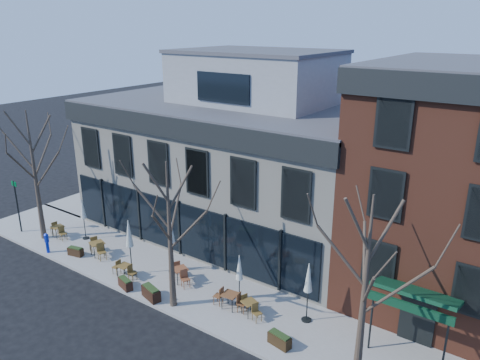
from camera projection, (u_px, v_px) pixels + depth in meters
The scene contains 25 objects.
ground at pixel (182, 258), 26.69m from camera, with size 120.00×120.00×0.00m, color black.
sidewalk_front at pixel (202, 291), 23.22m from camera, with size 33.50×4.70×0.15m, color gray.
sidewalk_side at pixel (128, 189), 37.48m from camera, with size 4.50×12.00×0.15m, color gray.
corner_building at pixel (235, 158), 29.05m from camera, with size 18.39×10.39×11.10m.
red_brick_building at pixel (460, 185), 21.59m from camera, with size 8.20×11.78×11.18m.
tree_corner at pixel (35, 175), 27.52m from camera, with size 3.93×3.98×7.92m.
tree_mid at pixel (170, 234), 20.81m from camera, with size 3.50×3.55×7.04m.
tree_right at pixel (364, 295), 15.79m from camera, with size 3.72×3.77×7.48m.
sign_pole at pixel (17, 203), 29.09m from camera, with size 0.50×0.10×3.40m.
call_box at pixel (47, 242), 26.79m from camera, with size 0.24×0.24×1.22m.
cafe_set_0 at pixel (58, 230), 28.80m from camera, with size 1.67×0.75×0.86m.
cafe_set_1 at pixel (97, 247), 26.52m from camera, with size 1.87×1.01×0.96m.
cafe_set_2 at pixel (124, 270), 24.26m from camera, with size 1.58×0.66×0.83m.
cafe_set_3 at pixel (180, 273), 23.83m from camera, with size 1.75×1.12×0.91m.
cafe_set_4 at pixel (230, 299), 21.60m from camera, with size 1.75×0.76×0.91m.
cafe_set_5 at pixel (249, 306), 21.12m from camera, with size 1.60×0.92×0.82m.
umbrella_0 at pixel (83, 211), 28.15m from camera, with size 0.41×0.41×2.58m.
umbrella_1 at pixel (129, 237), 24.02m from camera, with size 0.49×0.49×3.06m.
umbrella_2 at pixel (171, 235), 24.22m from camera, with size 0.49×0.49×3.07m.
umbrella_3 at pixel (239, 270), 21.43m from camera, with size 0.41×0.41×2.57m.
umbrella_4 at pixel (308, 281), 20.19m from camera, with size 0.45×0.45×2.84m.
planter_0 at pixel (76, 251), 26.57m from camera, with size 0.96×0.55×0.51m.
planter_1 at pixel (125, 283), 23.30m from camera, with size 1.00×0.61×0.52m.
planter_2 at pixel (151, 293), 22.39m from camera, with size 1.20×0.73×0.63m.
planter_3 at pixel (280, 340), 19.13m from camera, with size 1.06×0.57×0.56m.
Camera 1 is at (16.54, -17.52, 12.75)m, focal length 35.00 mm.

